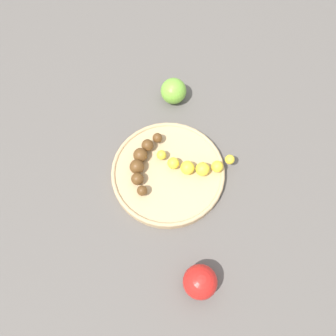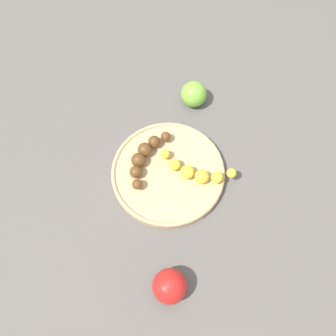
# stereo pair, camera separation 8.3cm
# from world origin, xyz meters

# --- Properties ---
(ground_plane) EXTENTS (2.40, 2.40, 0.00)m
(ground_plane) POSITION_xyz_m (0.00, 0.00, 0.00)
(ground_plane) COLOR #56514C
(fruit_bowl) EXTENTS (0.27, 0.27, 0.02)m
(fruit_bowl) POSITION_xyz_m (0.00, 0.00, 0.01)
(fruit_bowl) COLOR tan
(fruit_bowl) RESTS_ON ground_plane
(banana_overripe) EXTENTS (0.08, 0.16, 0.03)m
(banana_overripe) POSITION_xyz_m (0.06, -0.02, 0.04)
(banana_overripe) COLOR #593819
(banana_overripe) RESTS_ON fruit_bowl
(banana_yellow) EXTENTS (0.19, 0.07, 0.03)m
(banana_yellow) POSITION_xyz_m (-0.06, -0.01, 0.04)
(banana_yellow) COLOR yellow
(banana_yellow) RESTS_ON fruit_bowl
(apple_green) EXTENTS (0.07, 0.07, 0.07)m
(apple_green) POSITION_xyz_m (-0.02, -0.22, 0.03)
(apple_green) COLOR #72B238
(apple_green) RESTS_ON ground_plane
(apple_red) EXTENTS (0.07, 0.07, 0.07)m
(apple_red) POSITION_xyz_m (-0.06, 0.26, 0.04)
(apple_red) COLOR red
(apple_red) RESTS_ON ground_plane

